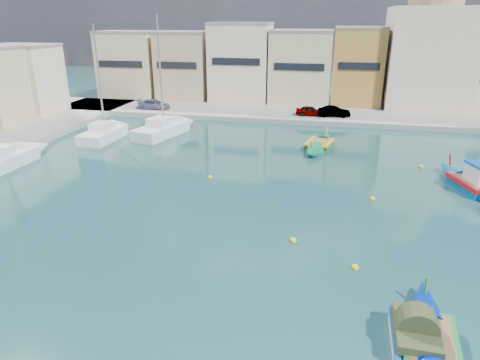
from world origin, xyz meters
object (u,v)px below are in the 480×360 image
(luzzu_blue_cabin, at_px, (475,185))
(yacht_mid, at_px, (16,156))
(church_block, at_px, (430,43))
(yacht_midnorth, at_px, (112,131))
(luzzu_blue_south, at_px, (429,347))
(yacht_north, at_px, (173,127))
(luzzu_green, at_px, (319,146))
(tender_near, at_px, (415,337))

(luzzu_blue_cabin, xyz_separation_m, yacht_mid, (-35.65, -1.04, 0.09))
(church_block, height_order, yacht_midnorth, church_block)
(luzzu_blue_south, bearing_deg, yacht_north, 125.46)
(luzzu_blue_cabin, distance_m, yacht_mid, 35.67)
(yacht_midnorth, bearing_deg, luzzu_green, -0.81)
(yacht_midnorth, bearing_deg, luzzu_blue_cabin, -14.85)
(luzzu_green, relative_size, yacht_mid, 0.66)
(church_block, relative_size, luzzu_blue_south, 2.35)
(luzzu_green, bearing_deg, yacht_midnorth, 179.19)
(yacht_mid, bearing_deg, tender_near, -28.76)
(luzzu_green, relative_size, yacht_north, 0.64)
(luzzu_blue_cabin, relative_size, yacht_mid, 0.76)
(luzzu_blue_south, bearing_deg, luzzu_green, 100.82)
(luzzu_blue_cabin, xyz_separation_m, yacht_midnorth, (-31.90, 8.46, 0.07))
(luzzu_green, xyz_separation_m, tender_near, (4.35, -25.12, 0.19))
(church_block, bearing_deg, luzzu_blue_cabin, -92.49)
(church_block, relative_size, tender_near, 6.30)
(luzzu_green, bearing_deg, yacht_mid, -159.55)
(yacht_midnorth, bearing_deg, yacht_mid, -111.56)
(church_block, xyz_separation_m, yacht_midnorth, (-33.16, -20.51, -7.95))
(luzzu_blue_cabin, relative_size, yacht_north, 0.74)
(tender_near, relative_size, yacht_mid, 0.25)
(tender_near, bearing_deg, church_block, 80.24)
(luzzu_blue_cabin, bearing_deg, yacht_mid, -178.34)
(luzzu_blue_cabin, xyz_separation_m, luzzu_green, (-10.99, 8.16, -0.13))
(yacht_mid, bearing_deg, church_block, 39.10)
(luzzu_blue_south, xyz_separation_m, yacht_midnorth, (-25.75, 25.62, 0.22))
(yacht_midnorth, distance_m, yacht_mid, 10.21)
(church_block, distance_m, yacht_midnorth, 39.79)
(church_block, height_order, luzzu_blue_south, church_block)
(yacht_north, bearing_deg, yacht_mid, -126.68)
(luzzu_blue_cabin, height_order, luzzu_green, luzzu_blue_cabin)
(church_block, distance_m, luzzu_blue_south, 47.43)
(yacht_north, xyz_separation_m, yacht_midnorth, (-5.46, -2.87, -0.03))
(yacht_midnorth, bearing_deg, tender_near, -45.18)
(luzzu_green, height_order, yacht_midnorth, yacht_midnorth)
(luzzu_blue_south, relative_size, yacht_north, 0.64)
(luzzu_green, distance_m, yacht_midnorth, 20.91)
(church_block, xyz_separation_m, tender_near, (-7.90, -45.93, -7.96))
(yacht_north, bearing_deg, tender_near, -55.01)
(church_block, distance_m, luzzu_blue_cabin, 30.08)
(luzzu_blue_south, relative_size, tender_near, 2.68)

